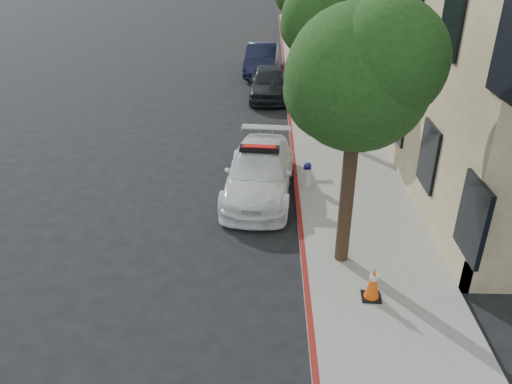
{
  "coord_description": "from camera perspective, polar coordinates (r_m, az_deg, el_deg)",
  "views": [
    {
      "loc": [
        1.22,
        -11.33,
        6.7
      ],
      "look_at": [
        0.94,
        -0.47,
        1.0
      ],
      "focal_mm": 35.0,
      "sensor_mm": 36.0,
      "label": 1
    }
  ],
  "objects": [
    {
      "name": "ground",
      "position": [
        13.22,
        -4.02,
        -2.85
      ],
      "size": [
        120.0,
        120.0,
        0.0
      ],
      "primitive_type": "plane",
      "color": "black",
      "rests_on": "ground"
    },
    {
      "name": "sidewalk",
      "position": [
        22.46,
        7.62,
        10.29
      ],
      "size": [
        3.2,
        50.0,
        0.15
      ],
      "primitive_type": "cube",
      "color": "gray",
      "rests_on": "ground"
    },
    {
      "name": "parked_car_far",
      "position": [
        27.1,
        0.65,
        14.99
      ],
      "size": [
        1.81,
        4.58,
        1.48
      ],
      "primitive_type": "imported",
      "rotation": [
        0.0,
        0.0,
        -0.05
      ],
      "color": "black",
      "rests_on": "ground"
    },
    {
      "name": "curb_strip",
      "position": [
        22.35,
        3.63,
        10.39
      ],
      "size": [
        0.12,
        50.0,
        0.15
      ],
      "primitive_type": "cube",
      "color": "maroon",
      "rests_on": "ground"
    },
    {
      "name": "police_car",
      "position": [
        14.09,
        0.4,
        2.29
      ],
      "size": [
        2.18,
        4.64,
        1.46
      ],
      "rotation": [
        0.0,
        0.0,
        -0.08
      ],
      "color": "white",
      "rests_on": "ground"
    },
    {
      "name": "traffic_cone",
      "position": [
        10.3,
        13.22,
        -10.07
      ],
      "size": [
        0.41,
        0.41,
        0.74
      ],
      "rotation": [
        0.0,
        0.0,
        -0.05
      ],
      "color": "black",
      "rests_on": "sidewalk"
    },
    {
      "name": "tree_near",
      "position": [
        9.78,
        11.8,
        12.74
      ],
      "size": [
        2.92,
        2.82,
        5.62
      ],
      "color": "black",
      "rests_on": "sidewalk"
    },
    {
      "name": "parked_car_mid",
      "position": [
        22.85,
        1.41,
        12.44
      ],
      "size": [
        1.68,
        4.09,
        1.39
      ],
      "primitive_type": "imported",
      "rotation": [
        0.0,
        0.0,
        -0.01
      ],
      "color": "black",
      "rests_on": "ground"
    },
    {
      "name": "fire_hydrant",
      "position": [
        14.35,
        5.85,
        1.98
      ],
      "size": [
        0.31,
        0.28,
        0.73
      ],
      "rotation": [
        0.0,
        0.0,
        0.15
      ],
      "color": "silver",
      "rests_on": "sidewalk"
    },
    {
      "name": "tree_mid",
      "position": [
        17.58,
        7.46,
        19.17
      ],
      "size": [
        2.77,
        2.64,
        5.43
      ],
      "color": "black",
      "rests_on": "sidewalk"
    }
  ]
}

